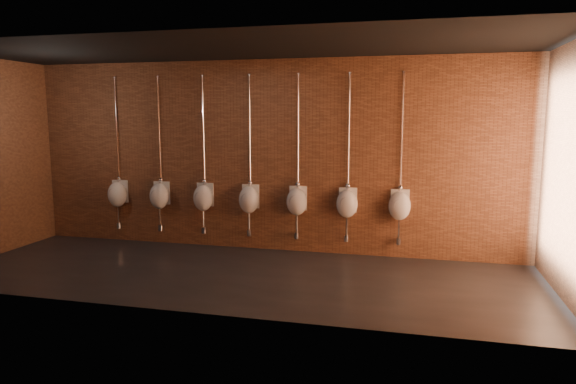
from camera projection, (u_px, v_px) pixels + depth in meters
The scene contains 9 objects.
ground at pixel (240, 275), 7.42m from camera, with size 8.50×8.50×0.00m, color black.
room_shell at pixel (238, 135), 7.12m from camera, with size 8.54×3.04×3.22m.
urinal_0 at pixel (117, 193), 9.27m from camera, with size 0.36×0.32×2.71m.
urinal_1 at pixel (159, 195), 9.07m from camera, with size 0.36×0.32×2.71m.
urinal_2 at pixel (203, 197), 8.88m from camera, with size 0.36×0.32×2.71m.
urinal_3 at pixel (249, 199), 8.68m from camera, with size 0.36×0.32×2.71m.
urinal_4 at pixel (297, 201), 8.49m from camera, with size 0.36×0.32×2.71m.
urinal_5 at pixel (347, 203), 8.29m from camera, with size 0.36×0.32×2.71m.
urinal_6 at pixel (400, 205), 8.09m from camera, with size 0.36×0.32×2.71m.
Camera 1 is at (2.39, -6.79, 2.28)m, focal length 32.00 mm.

